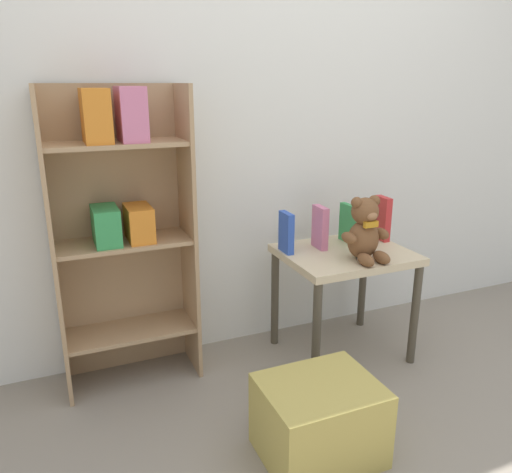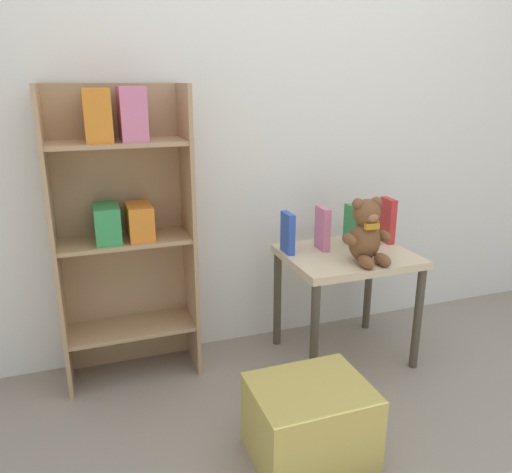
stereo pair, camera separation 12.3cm
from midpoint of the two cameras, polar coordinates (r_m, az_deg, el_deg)
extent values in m
cube|color=silver|center=(2.56, 1.27, 15.36)|extent=(4.80, 0.06, 2.50)
cube|color=tan|center=(2.25, -23.66, -1.53)|extent=(0.02, 0.27, 1.33)
cube|color=tan|center=(2.31, -9.29, 0.15)|extent=(0.02, 0.27, 1.33)
cube|color=tan|center=(2.38, -16.77, 0.19)|extent=(0.59, 0.02, 1.33)
cube|color=tan|center=(2.42, -15.53, -10.31)|extent=(0.56, 0.25, 0.02)
cube|color=tan|center=(2.26, -16.39, -0.68)|extent=(0.56, 0.25, 0.02)
cube|color=tan|center=(2.17, -17.34, 10.05)|extent=(0.56, 0.25, 0.02)
cube|color=orange|center=(2.15, -19.45, 12.87)|extent=(0.11, 0.19, 0.21)
cube|color=#D17093|center=(2.16, -15.72, 13.31)|extent=(0.11, 0.19, 0.22)
cube|color=#33934C|center=(2.22, -18.30, 1.18)|extent=(0.11, 0.19, 0.16)
cube|color=orange|center=(2.23, -14.77, 1.49)|extent=(0.11, 0.19, 0.15)
cube|color=beige|center=(2.45, 8.74, -2.06)|extent=(0.60, 0.50, 0.04)
cylinder|color=#494233|center=(2.26, 5.34, -11.26)|extent=(0.04, 0.04, 0.51)
cylinder|color=#494233|center=(2.54, 16.35, -8.59)|extent=(0.04, 0.04, 0.51)
cylinder|color=#494233|center=(2.61, 0.82, -7.10)|extent=(0.04, 0.04, 0.51)
cylinder|color=#494233|center=(2.86, 10.90, -5.23)|extent=(0.04, 0.04, 0.51)
ellipsoid|color=brown|center=(2.33, 10.67, -0.36)|extent=(0.15, 0.12, 0.18)
sphere|color=brown|center=(2.29, 10.85, 2.84)|extent=(0.12, 0.12, 0.12)
sphere|color=brown|center=(2.26, 9.92, 3.81)|extent=(0.05, 0.05, 0.05)
sphere|color=brown|center=(2.31, 11.89, 4.00)|extent=(0.05, 0.05, 0.05)
ellipsoid|color=#9B6842|center=(2.25, 11.58, 2.30)|extent=(0.05, 0.04, 0.04)
ellipsoid|color=brown|center=(2.26, 9.06, -0.18)|extent=(0.05, 0.10, 0.05)
ellipsoid|color=brown|center=(2.36, 12.67, 0.31)|extent=(0.05, 0.10, 0.05)
ellipsoid|color=brown|center=(2.26, 10.91, -2.65)|extent=(0.05, 0.11, 0.05)
ellipsoid|color=brown|center=(2.30, 12.67, -2.36)|extent=(0.05, 0.11, 0.05)
cube|color=#C68419|center=(2.26, 11.48, 1.37)|extent=(0.07, 0.02, 0.03)
cube|color=#2D51B7|center=(2.37, 2.00, 0.45)|extent=(0.03, 0.11, 0.20)
cube|color=#D17093|center=(2.45, 5.91, 1.04)|extent=(0.04, 0.12, 0.21)
cube|color=#33934C|center=(2.55, 9.29, 1.43)|extent=(0.03, 0.15, 0.20)
cube|color=red|center=(2.63, 12.95, 2.01)|extent=(0.04, 0.11, 0.23)
cube|color=tan|center=(1.95, 5.31, -20.19)|extent=(0.42, 0.34, 0.30)
camera|label=1|loc=(0.06, -91.56, -0.48)|focal=35.00mm
camera|label=2|loc=(0.06, 88.44, 0.48)|focal=35.00mm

